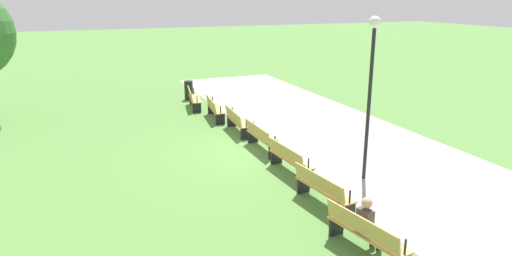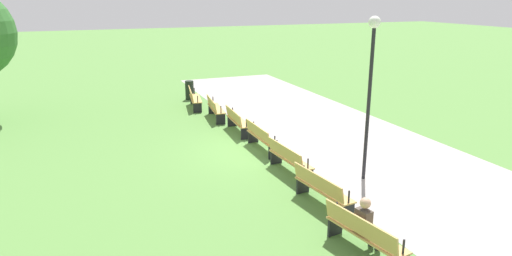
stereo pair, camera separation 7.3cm
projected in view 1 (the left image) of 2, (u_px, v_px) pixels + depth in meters
ground_plane at (263, 150)px, 15.10m from camera, size 120.00×120.00×0.00m
path_paving at (345, 139)px, 16.27m from camera, size 27.45×5.73×0.01m
bench_0 at (193, 98)px, 20.58m from camera, size 1.96×0.79×0.89m
bench_1 at (214, 108)px, 18.75m from camera, size 1.95×0.69×0.89m
bench_2 at (237, 120)px, 16.87m from camera, size 1.93×0.58×0.89m
bench_3 at (261, 137)px, 14.93m from camera, size 1.91×0.47×0.89m
bench_4 at (289, 158)px, 12.95m from camera, size 1.93×0.58×0.89m
bench_5 at (322, 189)px, 10.93m from camera, size 1.95×0.69×0.89m
bench_6 at (365, 233)px, 8.87m from camera, size 1.96×0.79×0.89m
person_seated at (368, 223)px, 8.96m from camera, size 0.39×0.56×1.20m
lamp_post at (371, 71)px, 11.91m from camera, size 0.32×0.32×4.48m
trash_bin at (189, 90)px, 22.30m from camera, size 0.42×0.42×0.93m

